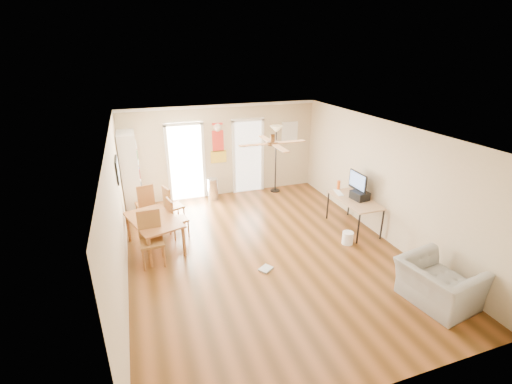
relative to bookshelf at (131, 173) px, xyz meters
name	(u,v)px	position (x,y,z in m)	size (l,w,h in m)	color
floor	(265,253)	(2.52, -3.11, -1.05)	(7.00, 7.00, 0.00)	brown
ceiling	(267,130)	(2.52, -3.11, 1.55)	(5.50, 7.00, 0.00)	silver
wall_back	(223,151)	(2.52, 0.39, 0.25)	(5.50, 0.04, 2.60)	beige
wall_front	(377,310)	(2.52, -6.61, 0.25)	(5.50, 0.04, 2.60)	beige
wall_left	(118,216)	(-0.23, -3.11, 0.25)	(0.04, 7.00, 2.60)	beige
wall_right	(382,180)	(5.27, -3.11, 0.25)	(0.04, 7.00, 2.60)	beige
crown_molding	(267,133)	(2.52, -3.11, 1.51)	(5.50, 7.00, 0.08)	white
kitchen_doorway	(186,163)	(1.47, 0.37, 0.00)	(0.90, 0.10, 2.10)	white
bathroom_doorway	(248,157)	(3.27, 0.37, 0.00)	(0.80, 0.10, 2.10)	white
wall_decal	(218,143)	(2.39, 0.37, 0.50)	(0.46, 0.03, 1.10)	red
ac_grille	(290,132)	(4.57, 0.36, 0.65)	(0.50, 0.04, 0.60)	white
framed_poster	(117,170)	(-0.21, -1.71, 0.65)	(0.04, 0.66, 0.48)	black
ceiling_fan	(273,143)	(2.52, -3.41, 1.38)	(1.24, 1.24, 0.20)	#593819
bookshelf	(131,173)	(0.00, 0.00, 0.00)	(0.42, 0.95, 2.10)	silver
dining_table	(155,234)	(0.37, -2.17, -0.70)	(0.84, 1.40, 0.70)	#AA6D36
dining_chair_right_a	(174,204)	(0.92, -1.03, -0.58)	(0.39, 0.39, 0.94)	olive
dining_chair_right_b	(178,217)	(0.92, -1.78, -0.59)	(0.38, 0.38, 0.93)	#A37334
dining_chair_near	(152,240)	(0.28, -2.77, -0.51)	(0.45, 0.45, 1.08)	olive
dining_chair_far	(145,202)	(0.25, -0.69, -0.57)	(0.40, 0.40, 0.97)	#A66935
trash_can	(213,189)	(2.12, 0.05, -0.74)	(0.29, 0.29, 0.62)	silver
torchiere_lamp	(276,160)	(4.02, 0.07, -0.06)	(0.37, 0.37, 1.98)	black
computer_desk	(353,214)	(4.87, -2.75, -0.68)	(0.70, 1.39, 0.75)	tan
imac	(357,185)	(4.99, -2.62, -0.01)	(0.09, 0.65, 0.60)	black
keyboard	(339,193)	(4.72, -2.28, -0.30)	(0.13, 0.41, 0.02)	white
printer	(360,195)	(4.97, -2.78, -0.21)	(0.32, 0.37, 0.19)	black
orange_bottle	(339,185)	(4.82, -2.10, -0.19)	(0.08, 0.08, 0.24)	#D65513
wastebasket_a	(348,238)	(4.36, -3.35, -0.91)	(0.24, 0.24, 0.28)	white
floor_cloth	(266,269)	(2.31, -3.70, -1.03)	(0.25, 0.20, 0.04)	#A6A7A2
armchair	(438,284)	(4.67, -5.53, -0.68)	(1.14, 1.00, 0.74)	gray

